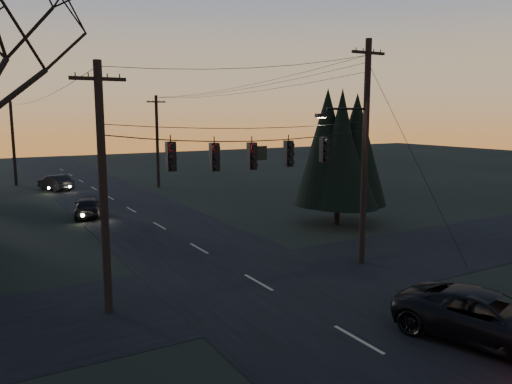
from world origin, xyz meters
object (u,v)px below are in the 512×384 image
utility_pole_left (109,312)px  sedan_oncoming_a (88,207)px  suv_near (488,319)px  utility_pole_right (361,263)px  sedan_oncoming_b (55,183)px  evergreen_right (338,152)px  utility_pole_far_r (159,187)px  utility_pole_far_l (16,185)px

utility_pole_left → sedan_oncoming_a: size_ratio=2.13×
suv_near → utility_pole_right: bearing=56.4°
utility_pole_left → sedan_oncoming_b: 30.88m
suv_near → sedan_oncoming_a: size_ratio=1.35×
utility_pole_left → sedan_oncoming_b: bearing=84.8°
utility_pole_right → evergreen_right: bearing=58.7°
utility_pole_far_r → utility_pole_far_l: size_ratio=1.06×
utility_pole_left → utility_pole_far_r: (11.50, 28.00, 0.00)m
utility_pole_far_l → sedan_oncoming_b: bearing=-61.9°
utility_pole_far_l → sedan_oncoming_a: (2.80, -18.99, 0.68)m
utility_pole_far_r → evergreen_right: evergreen_right is taller
suv_near → evergreen_right: bearing=48.8°
utility_pole_far_l → suv_near: utility_pole_far_l is taller
utility_pole_far_l → evergreen_right: 33.30m
utility_pole_far_l → suv_near: bearing=-78.2°
utility_pole_right → suv_near: size_ratio=1.85×
utility_pole_right → sedan_oncoming_a: size_ratio=2.50×
utility_pole_far_l → evergreen_right: (15.75, -28.99, 4.47)m
utility_pole_right → utility_pole_far_r: bearing=90.0°
utility_pole_left → utility_pole_far_l: (0.00, 36.00, 0.00)m
utility_pole_left → evergreen_right: size_ratio=1.10×
utility_pole_far_r → sedan_oncoming_a: bearing=-128.4°
utility_pole_right → utility_pole_far_r: 28.00m
utility_pole_far_r → suv_near: bearing=-93.7°
utility_pole_far_r → sedan_oncoming_b: bearing=162.5°
utility_pole_right → utility_pole_far_r: utility_pole_right is taller
evergreen_right → utility_pole_far_l: bearing=118.5°
sedan_oncoming_b → utility_pole_right: bearing=86.9°
suv_near → sedan_oncoming_a: 25.86m
sedan_oncoming_a → sedan_oncoming_b: sedan_oncoming_b is taller
evergreen_right → utility_pole_right: bearing=-121.3°
evergreen_right → sedan_oncoming_a: size_ratio=1.94×
utility_pole_right → utility_pole_left: utility_pole_right is taller
sedan_oncoming_a → utility_pole_far_l: bearing=-68.7°
sedan_oncoming_a → sedan_oncoming_b: size_ratio=0.96×
sedan_oncoming_a → sedan_oncoming_b: 13.73m
evergreen_right → sedan_oncoming_a: evergreen_right is taller
sedan_oncoming_a → sedan_oncoming_b: bearing=-77.1°
utility_pole_far_l → sedan_oncoming_b: 5.99m
utility_pole_left → utility_pole_far_r: 30.27m
utility_pole_far_l → evergreen_right: bearing=-61.5°
evergreen_right → sedan_oncoming_b: size_ratio=1.87×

